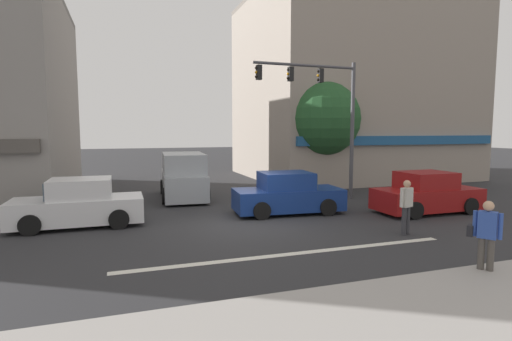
{
  "coord_description": "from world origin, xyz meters",
  "views": [
    {
      "loc": [
        -4.12,
        -12.64,
        3.17
      ],
      "look_at": [
        0.85,
        2.0,
        1.6
      ],
      "focal_mm": 28.0,
      "sensor_mm": 36.0,
      "label": 1
    }
  ],
  "objects_px": {
    "sedan_crossing_leftbound": "(288,195)",
    "sedan_parked_curbside": "(427,194)",
    "van_crossing_center": "(183,177)",
    "street_tree": "(323,119)",
    "pedestrian_mid_crossing": "(406,204)",
    "traffic_light_mast": "(328,105)",
    "sedan_approaching_near": "(79,205)",
    "pedestrian_foreground_with_bag": "(486,234)"
  },
  "relations": [
    {
      "from": "pedestrian_foreground_with_bag",
      "to": "van_crossing_center",
      "type": "bearing_deg",
      "value": 110.99
    },
    {
      "from": "van_crossing_center",
      "to": "sedan_parked_curbside",
      "type": "xyz_separation_m",
      "value": [
        8.38,
        -6.24,
        -0.29
      ]
    },
    {
      "from": "street_tree",
      "to": "sedan_parked_curbside",
      "type": "distance_m",
      "value": 7.76
    },
    {
      "from": "sedan_parked_curbside",
      "to": "street_tree",
      "type": "bearing_deg",
      "value": 95.96
    },
    {
      "from": "sedan_approaching_near",
      "to": "pedestrian_mid_crossing",
      "type": "distance_m",
      "value": 10.46
    },
    {
      "from": "street_tree",
      "to": "sedan_parked_curbside",
      "type": "bearing_deg",
      "value": -84.04
    },
    {
      "from": "street_tree",
      "to": "sedan_approaching_near",
      "type": "height_order",
      "value": "street_tree"
    },
    {
      "from": "van_crossing_center",
      "to": "pedestrian_foreground_with_bag",
      "type": "distance_m",
      "value": 13.0
    },
    {
      "from": "sedan_crossing_leftbound",
      "to": "sedan_parked_curbside",
      "type": "height_order",
      "value": "same"
    },
    {
      "from": "traffic_light_mast",
      "to": "pedestrian_foreground_with_bag",
      "type": "relative_size",
      "value": 3.71
    },
    {
      "from": "traffic_light_mast",
      "to": "street_tree",
      "type": "bearing_deg",
      "value": 64.96
    },
    {
      "from": "street_tree",
      "to": "pedestrian_mid_crossing",
      "type": "distance_m",
      "value": 10.2
    },
    {
      "from": "sedan_approaching_near",
      "to": "sedan_crossing_leftbound",
      "type": "distance_m",
      "value": 7.36
    },
    {
      "from": "sedan_parked_curbside",
      "to": "pedestrian_mid_crossing",
      "type": "bearing_deg",
      "value": -140.5
    },
    {
      "from": "pedestrian_foreground_with_bag",
      "to": "pedestrian_mid_crossing",
      "type": "relative_size",
      "value": 1.0
    },
    {
      "from": "van_crossing_center",
      "to": "sedan_parked_curbside",
      "type": "height_order",
      "value": "van_crossing_center"
    },
    {
      "from": "street_tree",
      "to": "traffic_light_mast",
      "type": "distance_m",
      "value": 3.76
    },
    {
      "from": "sedan_crossing_leftbound",
      "to": "pedestrian_foreground_with_bag",
      "type": "distance_m",
      "value": 7.64
    },
    {
      "from": "sedan_parked_curbside",
      "to": "pedestrian_foreground_with_bag",
      "type": "height_order",
      "value": "pedestrian_foreground_with_bag"
    },
    {
      "from": "van_crossing_center",
      "to": "sedan_parked_curbside",
      "type": "distance_m",
      "value": 10.46
    },
    {
      "from": "street_tree",
      "to": "sedan_parked_curbside",
      "type": "height_order",
      "value": "street_tree"
    },
    {
      "from": "traffic_light_mast",
      "to": "van_crossing_center",
      "type": "distance_m",
      "value": 7.35
    },
    {
      "from": "sedan_approaching_near",
      "to": "pedestrian_foreground_with_bag",
      "type": "bearing_deg",
      "value": -41.78
    },
    {
      "from": "sedan_crossing_leftbound",
      "to": "sedan_approaching_near",
      "type": "bearing_deg",
      "value": 177.6
    },
    {
      "from": "street_tree",
      "to": "sedan_approaching_near",
      "type": "xyz_separation_m",
      "value": [
        -11.73,
        -5.17,
        -3.05
      ]
    },
    {
      "from": "street_tree",
      "to": "pedestrian_mid_crossing",
      "type": "bearing_deg",
      "value": -103.17
    },
    {
      "from": "van_crossing_center",
      "to": "sedan_crossing_leftbound",
      "type": "xyz_separation_m",
      "value": [
        3.26,
        -4.63,
        -0.29
      ]
    },
    {
      "from": "van_crossing_center",
      "to": "sedan_approaching_near",
      "type": "relative_size",
      "value": 1.15
    },
    {
      "from": "pedestrian_mid_crossing",
      "to": "van_crossing_center",
      "type": "bearing_deg",
      "value": 121.9
    },
    {
      "from": "pedestrian_foreground_with_bag",
      "to": "sedan_crossing_leftbound",
      "type": "bearing_deg",
      "value": 100.5
    },
    {
      "from": "traffic_light_mast",
      "to": "pedestrian_foreground_with_bag",
      "type": "xyz_separation_m",
      "value": [
        -1.41,
        -9.62,
        -3.35
      ]
    },
    {
      "from": "sedan_crossing_leftbound",
      "to": "van_crossing_center",
      "type": "bearing_deg",
      "value": 125.21
    },
    {
      "from": "traffic_light_mast",
      "to": "sedan_parked_curbside",
      "type": "distance_m",
      "value": 5.67
    },
    {
      "from": "traffic_light_mast",
      "to": "sedan_parked_curbside",
      "type": "relative_size",
      "value": 1.51
    },
    {
      "from": "sedan_crossing_leftbound",
      "to": "sedan_parked_curbside",
      "type": "relative_size",
      "value": 1.03
    },
    {
      "from": "sedan_approaching_near",
      "to": "pedestrian_mid_crossing",
      "type": "bearing_deg",
      "value": -24.72
    },
    {
      "from": "street_tree",
      "to": "traffic_light_mast",
      "type": "height_order",
      "value": "traffic_light_mast"
    },
    {
      "from": "traffic_light_mast",
      "to": "van_crossing_center",
      "type": "bearing_deg",
      "value": 157.47
    },
    {
      "from": "van_crossing_center",
      "to": "pedestrian_foreground_with_bag",
      "type": "relative_size",
      "value": 2.83
    },
    {
      "from": "pedestrian_mid_crossing",
      "to": "sedan_approaching_near",
      "type": "bearing_deg",
      "value": 155.28
    },
    {
      "from": "van_crossing_center",
      "to": "sedan_approaching_near",
      "type": "bearing_deg",
      "value": -133.46
    },
    {
      "from": "sedan_approaching_near",
      "to": "sedan_parked_curbside",
      "type": "relative_size",
      "value": 1.0
    }
  ]
}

